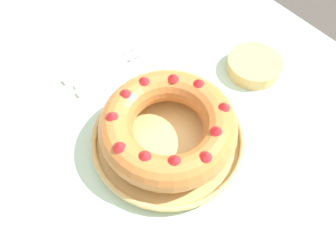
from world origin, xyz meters
The scene contains 8 objects.
ground_plane centered at (0.00, 0.00, 0.00)m, with size 8.00×8.00×0.00m, color #4C4742.
dining_table centered at (0.00, 0.00, 0.67)m, with size 1.52×1.11×0.75m.
serving_dish centered at (0.03, 0.02, 0.77)m, with size 0.32×0.32×0.03m.
bundt_cake centered at (0.03, 0.02, 0.82)m, with size 0.28×0.28×0.08m.
fork centered at (-0.23, 0.05, 0.76)m, with size 0.02×0.21×0.01m.
serving_knife centered at (-0.25, 0.02, 0.76)m, with size 0.02×0.24×0.01m.
cake_knife centered at (-0.20, 0.01, 0.76)m, with size 0.02×0.19×0.01m.
side_bowl centered at (-0.01, 0.31, 0.77)m, with size 0.13×0.13×0.03m, color tan.
Camera 1 is at (0.30, -0.20, 1.36)m, focal length 35.00 mm.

